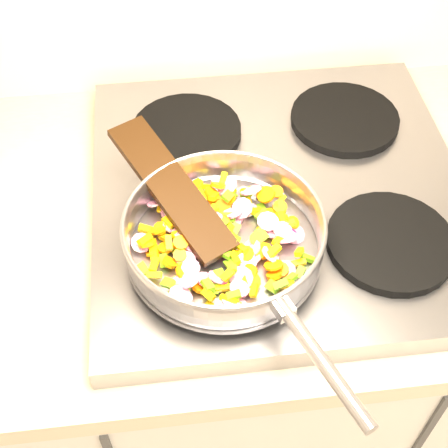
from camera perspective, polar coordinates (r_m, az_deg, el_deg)
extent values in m
cube|color=#939399|center=(1.03, 5.07, 2.73)|extent=(0.60, 0.60, 0.04)
cylinder|color=black|center=(0.90, -2.04, -3.31)|extent=(0.19, 0.19, 0.02)
cylinder|color=black|center=(0.95, 14.98, -1.61)|extent=(0.19, 0.19, 0.02)
cylinder|color=black|center=(1.09, -3.45, 8.45)|extent=(0.19, 0.19, 0.02)
cylinder|color=black|center=(1.13, 10.97, 9.42)|extent=(0.19, 0.19, 0.02)
cylinder|color=#9E9EA5|center=(0.90, 0.00, -2.23)|extent=(0.28, 0.28, 0.01)
torus|color=#9E9EA5|center=(0.87, 0.00, -0.95)|extent=(0.33, 0.33, 0.06)
torus|color=#9E9EA5|center=(0.85, 0.00, 0.17)|extent=(0.28, 0.28, 0.01)
cylinder|color=#9E9EA5|center=(0.75, 8.93, -12.28)|extent=(0.09, 0.18, 0.02)
cube|color=#9E9EA5|center=(0.79, 5.38, -7.65)|extent=(0.03, 0.04, 0.02)
cylinder|color=#BD125B|center=(0.84, -3.23, -5.11)|extent=(0.04, 0.04, 0.02)
cylinder|color=#BD125B|center=(0.85, -0.52, -4.89)|extent=(0.04, 0.04, 0.02)
cube|color=yellow|center=(0.89, -4.24, -1.34)|extent=(0.02, 0.03, 0.02)
cylinder|color=orange|center=(0.96, 3.68, 2.72)|extent=(0.03, 0.03, 0.02)
cylinder|color=orange|center=(0.92, -4.69, -0.35)|extent=(0.03, 0.03, 0.02)
cube|color=yellow|center=(0.82, 0.49, -6.93)|extent=(0.03, 0.02, 0.01)
cube|color=yellow|center=(0.85, 0.19, -5.84)|extent=(0.03, 0.02, 0.01)
cylinder|color=#BD125B|center=(0.85, -1.68, -5.12)|extent=(0.03, 0.03, 0.01)
cube|color=#60A414|center=(0.92, -4.38, 0.73)|extent=(0.02, 0.02, 0.02)
cylinder|color=orange|center=(0.90, -6.01, -0.45)|extent=(0.04, 0.03, 0.02)
cube|color=#60A414|center=(0.83, -1.49, -5.59)|extent=(0.02, 0.02, 0.01)
cube|color=yellow|center=(0.88, 4.96, -1.52)|extent=(0.02, 0.02, 0.01)
cube|color=#60A414|center=(0.88, 1.03, -1.68)|extent=(0.02, 0.02, 0.02)
cylinder|color=orange|center=(0.94, 4.81, 2.99)|extent=(0.03, 0.03, 0.01)
cylinder|color=orange|center=(0.87, -3.96, -1.70)|extent=(0.03, 0.03, 0.01)
cube|color=yellow|center=(0.90, -6.90, -1.82)|extent=(0.01, 0.02, 0.02)
cube|color=#60A414|center=(0.89, 3.43, -0.95)|extent=(0.02, 0.02, 0.01)
cube|color=#60A414|center=(0.88, 7.69, -3.13)|extent=(0.02, 0.01, 0.02)
cylinder|color=#BD125B|center=(0.92, 6.42, -0.25)|extent=(0.03, 0.04, 0.03)
cube|color=#60A414|center=(0.95, 3.64, 2.65)|extent=(0.02, 0.02, 0.02)
cylinder|color=#BD125B|center=(0.87, -3.45, -3.37)|extent=(0.04, 0.04, 0.02)
cylinder|color=orange|center=(0.91, 6.32, 0.14)|extent=(0.03, 0.03, 0.02)
cylinder|color=#BD125B|center=(0.92, -4.96, 1.38)|extent=(0.04, 0.04, 0.03)
cube|color=#60A414|center=(0.92, 3.49, 0.84)|extent=(0.02, 0.02, 0.01)
cylinder|color=#BD125B|center=(0.90, -2.42, -0.15)|extent=(0.04, 0.04, 0.02)
cube|color=yellow|center=(0.89, -6.44, -2.53)|extent=(0.01, 0.03, 0.02)
cylinder|color=#BD125B|center=(0.90, 4.69, -0.48)|extent=(0.04, 0.04, 0.01)
cylinder|color=#BD125B|center=(0.93, 2.37, 1.26)|extent=(0.02, 0.03, 0.02)
cube|color=yellow|center=(0.96, 0.58, 3.30)|extent=(0.02, 0.03, 0.02)
cube|color=yellow|center=(0.83, -1.42, -6.47)|extent=(0.02, 0.02, 0.01)
cylinder|color=#BD125B|center=(0.89, -3.98, -0.66)|extent=(0.03, 0.03, 0.01)
cylinder|color=#BD125B|center=(0.87, 4.27, -2.78)|extent=(0.03, 0.04, 0.02)
cylinder|color=#BD125B|center=(0.92, 1.67, 1.46)|extent=(0.04, 0.04, 0.03)
cube|color=#60A414|center=(0.95, 2.20, 2.84)|extent=(0.03, 0.02, 0.01)
cylinder|color=#BD125B|center=(0.86, 2.03, -3.56)|extent=(0.03, 0.03, 0.02)
cube|color=yellow|center=(0.83, -1.34, -7.70)|extent=(0.01, 0.02, 0.02)
cylinder|color=#BD125B|center=(0.90, 4.58, -0.90)|extent=(0.04, 0.03, 0.02)
cylinder|color=orange|center=(0.87, -5.02, -3.52)|extent=(0.02, 0.03, 0.02)
cylinder|color=orange|center=(0.94, 0.49, 2.29)|extent=(0.02, 0.03, 0.02)
cube|color=yellow|center=(0.91, -1.17, 1.29)|extent=(0.02, 0.02, 0.01)
cylinder|color=#BD125B|center=(0.94, 2.50, 3.11)|extent=(0.04, 0.04, 0.02)
cube|color=yellow|center=(0.90, -5.43, -1.24)|extent=(0.02, 0.02, 0.02)
cube|color=yellow|center=(0.85, -6.40, -4.66)|extent=(0.02, 0.01, 0.01)
cylinder|color=#BD125B|center=(0.85, 2.10, -5.78)|extent=(0.03, 0.03, 0.02)
cylinder|color=orange|center=(0.85, 2.52, -5.25)|extent=(0.04, 0.04, 0.02)
cylinder|color=orange|center=(0.85, -3.77, -4.41)|extent=(0.03, 0.03, 0.02)
cube|color=#60A414|center=(0.89, -3.65, -1.98)|extent=(0.02, 0.02, 0.01)
cube|color=yellow|center=(0.88, -5.10, -1.73)|extent=(0.01, 0.02, 0.01)
cube|color=yellow|center=(0.92, -7.14, -0.47)|extent=(0.03, 0.01, 0.02)
cylinder|color=orange|center=(0.89, -6.52, -2.72)|extent=(0.03, 0.02, 0.02)
cylinder|color=#BD125B|center=(0.88, 2.44, -3.34)|extent=(0.04, 0.03, 0.03)
cylinder|color=#BD125B|center=(0.91, 4.34, -0.23)|extent=(0.04, 0.05, 0.02)
cube|color=#60A414|center=(0.82, 0.91, -6.51)|extent=(0.02, 0.01, 0.01)
cylinder|color=orange|center=(0.86, 4.59, -4.68)|extent=(0.03, 0.03, 0.02)
cylinder|color=orange|center=(0.89, -3.90, -2.12)|extent=(0.03, 0.03, 0.01)
cube|color=#60A414|center=(0.86, -7.39, -4.08)|extent=(0.02, 0.02, 0.01)
cube|color=#60A414|center=(0.90, 5.98, -0.01)|extent=(0.02, 0.01, 0.01)
cube|color=#60A414|center=(0.90, 0.96, -0.64)|extent=(0.02, 0.03, 0.02)
cylinder|color=#BD125B|center=(0.92, 0.96, 0.99)|extent=(0.03, 0.03, 0.02)
cube|color=yellow|center=(0.90, -5.13, 0.14)|extent=(0.02, 0.02, 0.01)
cube|color=yellow|center=(0.92, -2.08, 0.43)|extent=(0.02, 0.01, 0.01)
cube|color=#60A414|center=(0.82, 1.35, -7.93)|extent=(0.01, 0.02, 0.01)
cube|color=yellow|center=(0.90, 3.68, -0.76)|extent=(0.03, 0.01, 0.02)
cylinder|color=orange|center=(0.86, 2.04, -2.71)|extent=(0.03, 0.03, 0.02)
cube|color=#60A414|center=(0.94, 3.45, 1.30)|extent=(0.02, 0.03, 0.01)
cylinder|color=#BD125B|center=(0.96, 1.84, 2.74)|extent=(0.03, 0.03, 0.03)
cube|color=#60A414|center=(0.86, 6.99, -4.38)|extent=(0.02, 0.02, 0.01)
cylinder|color=#BD125B|center=(0.82, 0.94, -7.23)|extent=(0.05, 0.04, 0.02)
cube|color=yellow|center=(0.88, 6.84, -3.56)|extent=(0.02, 0.01, 0.01)
cube|color=#60A414|center=(0.93, -5.01, 1.84)|extent=(0.02, 0.02, 0.01)
cylinder|color=#BD125B|center=(0.93, 0.76, 0.58)|extent=(0.04, 0.04, 0.01)
cylinder|color=#BD125B|center=(0.88, -2.95, -1.67)|extent=(0.04, 0.03, 0.03)
cylinder|color=orange|center=(0.88, 3.63, -2.48)|extent=(0.04, 0.04, 0.02)
cylinder|color=#BD125B|center=(0.89, -1.96, -1.86)|extent=(0.03, 0.03, 0.02)
cylinder|color=orange|center=(0.93, 5.14, 1.57)|extent=(0.03, 0.03, 0.02)
cube|color=yellow|center=(0.87, 6.89, -2.56)|extent=(0.02, 0.02, 0.02)
cylinder|color=#BD125B|center=(0.90, -4.96, -0.14)|extent=(0.03, 0.03, 0.02)
cylinder|color=#BD125B|center=(0.85, -3.07, -4.03)|extent=(0.03, 0.03, 0.02)
cylinder|color=orange|center=(0.94, -0.09, 1.73)|extent=(0.03, 0.03, 0.02)
cylinder|color=orange|center=(0.95, -1.30, 2.52)|extent=(0.04, 0.04, 0.01)
cylinder|color=orange|center=(0.95, -2.56, 3.55)|extent=(0.03, 0.03, 0.02)
cube|color=#60A414|center=(0.86, -4.26, -4.90)|extent=(0.02, 0.02, 0.01)
cube|color=#60A414|center=(0.89, -0.11, 0.05)|extent=(0.02, 0.02, 0.01)
cube|color=#60A414|center=(0.96, 0.60, 2.76)|extent=(0.02, 0.01, 0.01)
cylinder|color=orange|center=(0.90, -0.61, -1.82)|extent=(0.02, 0.02, 0.01)
cube|color=yellow|center=(0.93, 2.73, 1.19)|extent=(0.02, 0.01, 0.01)
cylinder|color=#BD125B|center=(0.83, 1.42, -5.92)|extent=(0.04, 0.04, 0.01)
cube|color=yellow|center=(0.90, 0.50, -0.90)|extent=(0.02, 0.02, 0.02)
cube|color=#60A414|center=(0.92, -2.29, -0.15)|extent=(0.02, 0.02, 0.02)
cylinder|color=orange|center=(0.85, 2.37, -4.38)|extent=(0.02, 0.02, 0.02)
cube|color=#60A414|center=(0.89, -4.33, -2.04)|extent=(0.03, 0.02, 0.01)
cylinder|color=#BD125B|center=(0.85, 1.61, -4.98)|extent=(0.04, 0.04, 0.03)
cylinder|color=orange|center=(0.93, 5.01, 1.18)|extent=(0.03, 0.03, 0.01)
cube|color=yellow|center=(0.87, 1.25, -3.04)|extent=(0.01, 0.03, 0.02)
cube|color=yellow|center=(0.85, 5.67, -5.54)|extent=(0.02, 0.02, 0.01)
cube|color=yellow|center=(0.93, -5.03, 1.73)|extent=(0.03, 0.02, 0.01)
cylinder|color=orange|center=(0.92, 3.96, 0.94)|extent=(0.02, 0.02, 0.02)
cube|color=#60A414|center=(0.84, -3.88, -5.97)|extent=(0.03, 0.02, 0.01)
cylinder|color=orange|center=(0.89, -7.02, -1.75)|extent=(0.04, 0.03, 0.03)
cube|color=yellow|center=(0.94, 5.12, 2.06)|extent=(0.02, 0.02, 0.01)
cylinder|color=orange|center=(0.93, 3.86, 2.70)|extent=(0.04, 0.04, 0.02)
cylinder|color=#BD125B|center=(0.85, 1.56, -5.44)|extent=(0.04, 0.03, 0.03)
cylinder|color=#BD125B|center=(0.91, -0.65, 0.29)|extent=(0.04, 0.04, 0.02)
cube|color=yellow|center=(0.92, -4.32, 0.62)|extent=(0.02, 0.02, 0.01)
cylinder|color=orange|center=(0.94, -0.55, 3.58)|extent=(0.03, 0.03, 0.02)
cube|color=#60A414|center=(0.94, 4.40, 1.33)|extent=(0.02, 0.02, 0.02)
cube|color=#60A414|center=(0.87, 0.07, -2.68)|extent=(0.02, 0.03, 0.01)
cylinder|color=#BD125B|center=(0.93, -6.24, 1.95)|extent=(0.03, 0.03, 0.02)
cube|color=yellow|center=(0.89, -1.81, -1.01)|extent=(0.02, 0.01, 0.02)
cube|color=yellow|center=(0.89, -6.40, -2.12)|extent=(0.02, 0.02, 0.01)
cube|color=yellow|center=(0.93, -0.93, 2.53)|extent=(0.02, 0.02, 0.02)
cube|color=#60A414|center=(0.83, 5.21, -5.47)|extent=(0.02, 0.01, 0.02)
cylinder|color=#BD125B|center=(0.89, -7.59, -1.72)|extent=(0.04, 0.04, 0.02)
cube|color=#60A414|center=(0.93, 0.34, 2.57)|extent=(0.02, 0.02, 0.01)
cube|color=yellow|center=(0.89, 0.37, -0.50)|extent=(0.02, 0.02, 0.02)
cube|color=#60A414|center=(0.85, 4.49, -5.73)|extent=(0.02, 0.02, 0.01)
cube|color=yellow|center=(0.87, 4.55, -2.50)|extent=(0.03, 0.02, 0.01)
cube|color=#60A414|center=(0.84, -4.48, -6.00)|extent=(0.02, 0.02, 0.02)
cylinder|color=#BD125B|center=(0.89, 5.77, -1.33)|extent=(0.04, 0.04, 0.03)
cube|color=#60A414|center=(0.92, -4.80, 1.74)|extent=(0.01, 0.02, 0.02)
cube|color=yellow|center=(0.90, -0.32, -1.06)|extent=(0.03, 0.02, 0.01)
cube|color=yellow|center=(0.89, -7.27, -1.40)|extent=(0.02, 0.02, 0.02)
cylinder|color=orange|center=(0.89, -5.33, -2.14)|extent=(0.03, 0.03, 0.01)
cylinder|color=#BD125B|center=(0.96, -2.87, 3.09)|extent=(0.05, 0.04, 0.02)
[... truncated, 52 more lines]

